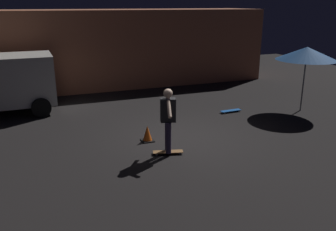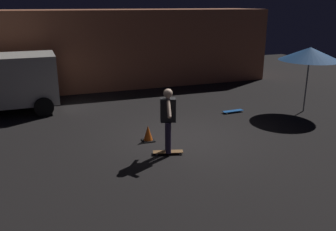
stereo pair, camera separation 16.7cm
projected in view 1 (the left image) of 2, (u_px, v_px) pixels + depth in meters
ground_plane at (181, 138)px, 10.35m from camera, size 28.00×28.00×0.00m
low_building at (123, 47)px, 17.07m from camera, size 13.43×3.29×3.47m
patio_umbrella at (307, 54)px, 12.41m from camera, size 2.10×2.10×2.30m
skateboard_ridden at (168, 152)px, 9.26m from camera, size 0.81×0.40×0.07m
skateboard_spare at (231, 111)px, 12.80m from camera, size 0.79×0.25×0.07m
skater at (168, 116)px, 8.96m from camera, size 0.42×0.97×1.67m
traffic_cone at (147, 134)px, 10.08m from camera, size 0.34×0.34×0.46m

